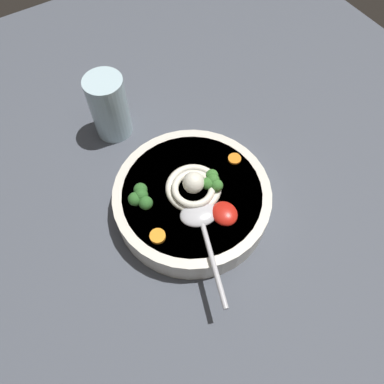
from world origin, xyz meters
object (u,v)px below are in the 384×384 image
Objects in this scene: soup_spoon at (201,222)px; drinking_glass at (107,108)px; noodle_pile at (193,187)px; soup_bowl at (192,199)px.

drinking_glass is (-28.56, -2.17, 0.46)cm from soup_spoon.
soup_spoon is (5.73, -2.20, -0.46)cm from noodle_pile.
drinking_glass reaches higher than soup_spoon.
noodle_pile is 0.58× the size of soup_spoon.
drinking_glass is (-22.83, -4.38, 0.00)cm from noodle_pile.
drinking_glass is at bearing -157.10° from soup_spoon.
drinking_glass is at bearing -169.15° from noodle_pile.
soup_bowl is 3.75cm from noodle_pile.
noodle_pile is 6.16cm from soup_spoon.
soup_spoon is at bearing -18.55° from soup_bowl.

